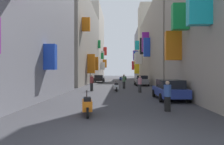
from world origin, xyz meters
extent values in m
plane|color=#38383D|center=(0.00, 30.00, 0.00)|extent=(140.00, 140.00, 0.00)
cube|color=blue|center=(-4.60, 8.00, 3.07)|extent=(0.80, 0.56, 1.79)
cube|color=gray|center=(-8.00, 31.35, 7.39)|extent=(6.00, 24.68, 14.77)
cube|color=orange|center=(-4.66, 36.16, 3.77)|extent=(0.68, 0.42, 2.84)
cube|color=orange|center=(-4.39, 26.29, 3.35)|extent=(1.22, 0.39, 3.10)
cube|color=green|center=(-4.70, 41.69, 8.64)|extent=(0.61, 0.42, 1.89)
cube|color=orange|center=(-4.45, 21.80, 8.64)|extent=(1.10, 0.52, 1.88)
cube|color=#B2A899|center=(-8.00, 51.84, 9.95)|extent=(6.00, 16.31, 19.90)
cube|color=red|center=(-4.48, 57.58, 8.61)|extent=(1.04, 0.52, 2.63)
cube|color=green|center=(-4.67, 49.46, 6.46)|extent=(0.66, 0.37, 1.66)
cube|color=white|center=(-4.43, 48.24, 3.64)|extent=(1.14, 0.48, 1.99)
cube|color=white|center=(-4.58, 49.67, 6.70)|extent=(0.84, 0.58, 2.28)
cube|color=orange|center=(-4.41, 55.11, 4.58)|extent=(1.19, 0.51, 2.48)
cube|color=orange|center=(4.40, 9.91, 4.05)|extent=(1.20, 0.58, 2.23)
cube|color=green|center=(4.44, 8.17, 5.82)|extent=(1.12, 0.56, 1.79)
cube|color=#9E9384|center=(8.00, 28.78, 6.23)|extent=(6.00, 25.08, 12.46)
cube|color=white|center=(4.31, 37.84, 5.07)|extent=(1.39, 0.59, 2.66)
cube|color=purple|center=(4.44, 27.22, 6.93)|extent=(1.12, 0.62, 3.18)
cube|color=blue|center=(4.49, 25.93, 5.92)|extent=(1.01, 0.63, 2.94)
cube|color=black|center=(4.44, 30.64, 6.72)|extent=(1.11, 0.45, 2.95)
cube|color=#BCB29E|center=(8.00, 44.33, 9.27)|extent=(6.00, 6.03, 18.54)
cube|color=yellow|center=(4.41, 43.93, 3.04)|extent=(1.17, 0.61, 2.91)
cube|color=red|center=(4.51, 44.22, 3.78)|extent=(0.98, 0.37, 2.53)
cube|color=white|center=(4.44, 46.27, 5.32)|extent=(1.12, 0.57, 2.97)
cube|color=#19B2BF|center=(4.51, 44.11, 8.67)|extent=(0.99, 0.42, 2.24)
cube|color=blue|center=(4.39, 46.39, 6.20)|extent=(1.21, 0.48, 2.46)
cube|color=gray|center=(8.00, 53.67, 7.01)|extent=(6.00, 12.66, 14.03)
cube|color=purple|center=(4.50, 51.94, 6.88)|extent=(0.99, 0.48, 2.61)
cube|color=purple|center=(4.67, 49.91, 3.74)|extent=(0.66, 0.50, 2.25)
cube|color=red|center=(4.43, 55.38, 3.97)|extent=(1.14, 0.47, 2.62)
cube|color=black|center=(-3.85, 33.19, 0.59)|extent=(1.81, 4.35, 0.57)
cube|color=black|center=(-3.85, 33.40, 1.14)|extent=(1.60, 2.44, 0.54)
cylinder|color=black|center=(-2.95, 31.75, 0.30)|extent=(0.18, 0.60, 0.60)
cylinder|color=black|center=(-4.76, 31.75, 0.30)|extent=(0.18, 0.60, 0.60)
cylinder|color=black|center=(-2.95, 34.62, 0.30)|extent=(0.18, 0.60, 0.60)
cylinder|color=black|center=(-4.76, 34.62, 0.30)|extent=(0.18, 0.60, 0.60)
cube|color=navy|center=(3.89, 9.01, 0.59)|extent=(1.79, 4.32, 0.57)
cube|color=black|center=(3.89, 8.79, 1.16)|extent=(1.57, 2.42, 0.59)
cylinder|color=black|center=(3.00, 10.43, 0.30)|extent=(0.18, 0.60, 0.60)
cylinder|color=black|center=(4.78, 10.43, 0.30)|extent=(0.18, 0.60, 0.60)
cylinder|color=black|center=(3.00, 7.58, 0.30)|extent=(0.18, 0.60, 0.60)
cylinder|color=black|center=(4.78, 7.58, 0.30)|extent=(0.18, 0.60, 0.60)
cube|color=slate|center=(3.46, 24.13, 0.65)|extent=(1.79, 4.18, 0.69)
cube|color=black|center=(3.46, 23.92, 1.24)|extent=(1.57, 2.34, 0.50)
cylinder|color=black|center=(2.57, 25.51, 0.30)|extent=(0.18, 0.60, 0.60)
cylinder|color=black|center=(4.35, 25.51, 0.30)|extent=(0.18, 0.60, 0.60)
cylinder|color=black|center=(2.57, 22.75, 0.30)|extent=(0.18, 0.60, 0.60)
cylinder|color=black|center=(4.35, 22.75, 0.30)|extent=(0.18, 0.60, 0.60)
cube|color=#2D4CAD|center=(0.47, 40.44, 0.46)|extent=(0.69, 1.20, 0.45)
cube|color=black|center=(0.42, 40.23, 0.77)|extent=(0.44, 0.62, 0.16)
cylinder|color=#4C4C51|center=(0.60, 40.99, 0.79)|extent=(0.12, 0.28, 0.68)
cylinder|color=black|center=(0.63, 41.12, 0.24)|extent=(0.21, 0.49, 0.48)
cylinder|color=black|center=(0.30, 39.75, 0.24)|extent=(0.21, 0.49, 0.48)
cube|color=#287F3D|center=(1.58, 45.05, 0.46)|extent=(0.66, 1.16, 0.45)
cube|color=black|center=(1.63, 44.85, 0.77)|extent=(0.43, 0.61, 0.16)
cylinder|color=#4C4C51|center=(1.47, 45.58, 0.79)|extent=(0.12, 0.28, 0.68)
cylinder|color=black|center=(1.44, 45.71, 0.24)|extent=(0.20, 0.49, 0.48)
cylinder|color=black|center=(1.72, 44.38, 0.24)|extent=(0.20, 0.49, 0.48)
cube|color=silver|center=(-0.14, 15.12, 0.46)|extent=(0.57, 1.15, 0.45)
cube|color=black|center=(-0.12, 14.91, 0.77)|extent=(0.38, 0.59, 0.16)
cylinder|color=#4C4C51|center=(-0.21, 15.67, 0.79)|extent=(0.09, 0.28, 0.68)
cylinder|color=black|center=(-0.22, 15.80, 0.24)|extent=(0.16, 0.49, 0.48)
cylinder|color=black|center=(-0.06, 14.43, 0.24)|extent=(0.16, 0.49, 0.48)
cube|color=red|center=(3.86, 31.21, 0.46)|extent=(0.58, 1.09, 0.45)
cube|color=black|center=(3.83, 31.01, 0.77)|extent=(0.40, 0.60, 0.16)
cylinder|color=#4C4C51|center=(3.93, 31.72, 0.79)|extent=(0.10, 0.28, 0.68)
cylinder|color=black|center=(3.95, 31.85, 0.24)|extent=(0.17, 0.49, 0.48)
cylinder|color=black|center=(3.77, 30.56, 0.24)|extent=(0.17, 0.49, 0.48)
cube|color=orange|center=(-1.27, 3.55, 0.46)|extent=(0.66, 1.24, 0.45)
cube|color=black|center=(-1.23, 3.33, 0.77)|extent=(0.42, 0.61, 0.16)
cylinder|color=#4C4C51|center=(-1.38, 4.12, 0.79)|extent=(0.11, 0.28, 0.68)
cylinder|color=black|center=(-1.41, 4.26, 0.24)|extent=(0.19, 0.49, 0.48)
cylinder|color=black|center=(-1.12, 2.83, 0.24)|extent=(0.19, 0.49, 0.48)
cylinder|color=black|center=(0.75, 18.62, 0.42)|extent=(0.39, 0.39, 0.83)
cylinder|color=#4C724C|center=(0.75, 18.62, 1.16)|extent=(0.46, 0.46, 0.66)
sphere|color=tan|center=(0.75, 18.62, 1.61)|extent=(0.23, 0.23, 0.23)
cylinder|color=#282828|center=(-2.71, 15.13, 0.42)|extent=(0.44, 0.44, 0.84)
cylinder|color=maroon|center=(-2.71, 15.13, 1.18)|extent=(0.52, 0.52, 0.67)
sphere|color=tan|center=(-2.71, 15.13, 1.63)|extent=(0.23, 0.23, 0.23)
cylinder|color=black|center=(2.72, 4.56, 0.38)|extent=(0.43, 0.43, 0.76)
cylinder|color=#335199|center=(2.72, 4.56, 1.06)|extent=(0.51, 0.51, 0.60)
sphere|color=tan|center=(2.72, 4.56, 1.46)|extent=(0.21, 0.21, 0.21)
cylinder|color=#2F2F2F|center=(2.23, 13.85, 0.40)|extent=(0.43, 0.43, 0.80)
cylinder|color=pink|center=(2.23, 13.85, 1.11)|extent=(0.51, 0.51, 0.63)
sphere|color=tan|center=(2.23, 13.85, 1.53)|extent=(0.22, 0.22, 0.22)
cylinder|color=#2D2D2D|center=(-4.57, 26.32, 1.87)|extent=(0.12, 0.12, 3.73)
cube|color=black|center=(-4.57, 26.32, 4.11)|extent=(0.26, 0.26, 0.75)
sphere|color=red|center=(-4.57, 26.18, 4.36)|extent=(0.14, 0.14, 0.14)
sphere|color=orange|center=(-4.57, 26.18, 4.11)|extent=(0.14, 0.14, 0.14)
sphere|color=green|center=(-4.57, 26.18, 3.86)|extent=(0.14, 0.14, 0.14)
camera|label=1|loc=(0.29, -5.75, 2.02)|focal=31.95mm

